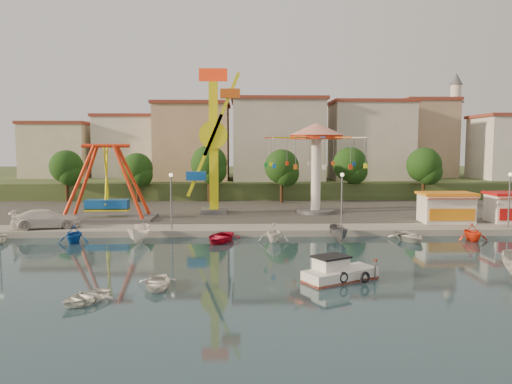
{
  "coord_description": "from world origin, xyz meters",
  "views": [
    {
      "loc": [
        -1.33,
        -33.39,
        8.45
      ],
      "look_at": [
        -0.06,
        14.0,
        4.0
      ],
      "focal_mm": 35.0,
      "sensor_mm": 36.0,
      "label": 1
    }
  ],
  "objects_px": {
    "van": "(46,219)",
    "kamikaze_tower": "(215,144)",
    "pirate_ship_ride": "(107,184)",
    "cabin_motorboat": "(338,273)",
    "rowboat_a": "(157,283)",
    "wave_swinger": "(316,147)"
  },
  "relations": [
    {
      "from": "van",
      "to": "kamikaze_tower",
      "type": "bearing_deg",
      "value": -71.61
    },
    {
      "from": "pirate_ship_ride",
      "to": "cabin_motorboat",
      "type": "xyz_separation_m",
      "value": [
        20.38,
        -22.5,
        -3.94
      ]
    },
    {
      "from": "cabin_motorboat",
      "to": "van",
      "type": "height_order",
      "value": "van"
    },
    {
      "from": "rowboat_a",
      "to": "cabin_motorboat",
      "type": "bearing_deg",
      "value": 1.05
    },
    {
      "from": "pirate_ship_ride",
      "to": "kamikaze_tower",
      "type": "height_order",
      "value": "kamikaze_tower"
    },
    {
      "from": "wave_swinger",
      "to": "van",
      "type": "bearing_deg",
      "value": -160.06
    },
    {
      "from": "pirate_ship_ride",
      "to": "wave_swinger",
      "type": "xyz_separation_m",
      "value": [
        22.86,
        4.25,
        3.8
      ]
    },
    {
      "from": "cabin_motorboat",
      "to": "van",
      "type": "xyz_separation_m",
      "value": [
        -24.64,
        16.91,
        1.04
      ]
    },
    {
      "from": "pirate_ship_ride",
      "to": "van",
      "type": "xyz_separation_m",
      "value": [
        -4.26,
        -5.59,
        -2.9
      ]
    },
    {
      "from": "kamikaze_tower",
      "to": "rowboat_a",
      "type": "bearing_deg",
      "value": -94.06
    },
    {
      "from": "van",
      "to": "wave_swinger",
      "type": "bearing_deg",
      "value": -84.13
    },
    {
      "from": "wave_swinger",
      "to": "rowboat_a",
      "type": "height_order",
      "value": "wave_swinger"
    },
    {
      "from": "pirate_ship_ride",
      "to": "cabin_motorboat",
      "type": "distance_m",
      "value": 30.61
    },
    {
      "from": "rowboat_a",
      "to": "kamikaze_tower",
      "type": "bearing_deg",
      "value": 79.73
    },
    {
      "from": "cabin_motorboat",
      "to": "rowboat_a",
      "type": "relative_size",
      "value": 1.58
    },
    {
      "from": "cabin_motorboat",
      "to": "rowboat_a",
      "type": "distance_m",
      "value": 11.18
    },
    {
      "from": "kamikaze_tower",
      "to": "rowboat_a",
      "type": "xyz_separation_m",
      "value": [
        -2.0,
        -28.21,
        -8.24
      ]
    },
    {
      "from": "pirate_ship_ride",
      "to": "kamikaze_tower",
      "type": "bearing_deg",
      "value": 20.86
    },
    {
      "from": "kamikaze_tower",
      "to": "rowboat_a",
      "type": "distance_m",
      "value": 29.46
    },
    {
      "from": "pirate_ship_ride",
      "to": "rowboat_a",
      "type": "xyz_separation_m",
      "value": [
        9.29,
        -23.91,
        -4.06
      ]
    },
    {
      "from": "cabin_motorboat",
      "to": "van",
      "type": "bearing_deg",
      "value": 116.26
    },
    {
      "from": "wave_swinger",
      "to": "van",
      "type": "xyz_separation_m",
      "value": [
        -27.11,
        -9.84,
        -6.7
      ]
    }
  ]
}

